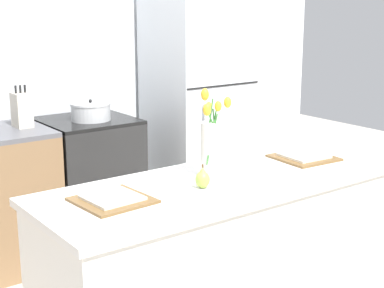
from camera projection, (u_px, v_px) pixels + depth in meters
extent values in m
cube|color=silver|center=(46.00, 52.00, 4.19)|extent=(5.20, 0.08, 2.70)
cube|color=silver|center=(223.00, 271.00, 2.85)|extent=(1.76, 0.62, 0.87)
cube|color=silver|center=(224.00, 183.00, 2.74)|extent=(1.80, 0.66, 0.03)
cube|color=black|center=(90.00, 184.00, 4.15)|extent=(0.60, 0.60, 0.89)
cube|color=black|center=(87.00, 121.00, 4.04)|extent=(0.60, 0.60, 0.02)
cube|color=black|center=(111.00, 200.00, 3.92)|extent=(0.42, 0.01, 0.29)
cube|color=silver|center=(197.00, 108.00, 4.60)|extent=(0.68, 0.64, 1.79)
cube|color=black|center=(224.00, 85.00, 4.29)|extent=(0.67, 0.01, 0.01)
cylinder|color=#B2B5B7|center=(205.00, 156.00, 4.29)|extent=(0.02, 0.02, 0.77)
cylinder|color=silver|center=(214.00, 150.00, 2.75)|extent=(0.12, 0.12, 0.26)
cylinder|color=#3D8438|center=(217.00, 134.00, 2.74)|extent=(0.12, 0.03, 0.26)
ellipsoid|color=yellow|center=(228.00, 102.00, 2.73)|extent=(0.04, 0.04, 0.05)
cylinder|color=#3D8438|center=(213.00, 136.00, 2.75)|extent=(0.04, 0.11, 0.23)
ellipsoid|color=yellow|center=(209.00, 107.00, 2.77)|extent=(0.03, 0.03, 0.05)
cylinder|color=#3D8438|center=(209.00, 131.00, 2.73)|extent=(0.04, 0.03, 0.31)
ellipsoid|color=yellow|center=(205.00, 95.00, 2.69)|extent=(0.04, 0.04, 0.06)
cylinder|color=#3D8438|center=(212.00, 137.00, 2.72)|extent=(0.10, 0.06, 0.24)
ellipsoid|color=yellow|center=(207.00, 110.00, 2.64)|extent=(0.04, 0.04, 0.06)
cylinder|color=#3D8438|center=(215.00, 137.00, 2.73)|extent=(0.01, 0.04, 0.26)
ellipsoid|color=yellow|center=(218.00, 106.00, 2.68)|extent=(0.03, 0.03, 0.05)
ellipsoid|color=#9EBC47|center=(203.00, 180.00, 2.60)|extent=(0.07, 0.07, 0.08)
cone|color=#9EBC47|center=(203.00, 170.00, 2.59)|extent=(0.04, 0.04, 0.03)
cylinder|color=brown|center=(203.00, 166.00, 2.59)|extent=(0.01, 0.01, 0.01)
cube|color=brown|center=(113.00, 200.00, 2.43)|extent=(0.31, 0.31, 0.01)
cube|color=silver|center=(112.00, 197.00, 2.43)|extent=(0.22, 0.22, 0.01)
cube|color=brown|center=(304.00, 158.00, 3.09)|extent=(0.31, 0.31, 0.01)
cube|color=silver|center=(304.00, 155.00, 3.09)|extent=(0.22, 0.22, 0.01)
cylinder|color=#B2B5B7|center=(91.00, 112.00, 3.99)|extent=(0.27, 0.27, 0.11)
cylinder|color=#B2B5B7|center=(90.00, 104.00, 3.97)|extent=(0.27, 0.27, 0.01)
sphere|color=black|center=(90.00, 101.00, 3.97)|extent=(0.02, 0.02, 0.02)
cube|color=beige|center=(22.00, 110.00, 3.76)|extent=(0.10, 0.14, 0.22)
cylinder|color=black|center=(16.00, 89.00, 3.71)|extent=(0.01, 0.01, 0.05)
cylinder|color=black|center=(20.00, 89.00, 3.73)|extent=(0.01, 0.01, 0.05)
cylinder|color=black|center=(25.00, 89.00, 3.75)|extent=(0.01, 0.01, 0.05)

